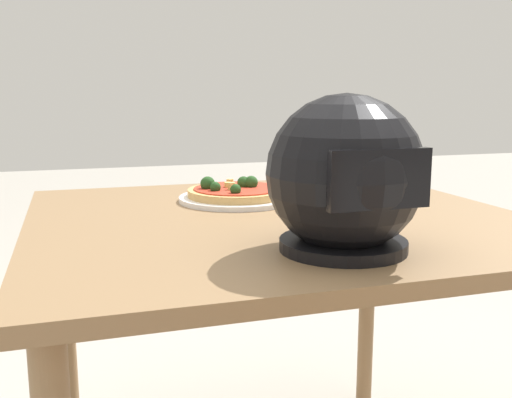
{
  "coord_description": "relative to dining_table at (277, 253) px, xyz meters",
  "views": [
    {
      "loc": [
        0.42,
        1.18,
        1.02
      ],
      "look_at": [
        0.02,
        -0.09,
        0.78
      ],
      "focal_mm": 41.01,
      "sensor_mm": 36.0,
      "label": 1
    }
  ],
  "objects": [
    {
      "name": "dining_table",
      "position": [
        0.0,
        0.0,
        0.0
      ],
      "size": [
        1.05,
        0.98,
        0.76
      ],
      "color": "olive",
      "rests_on": "ground"
    },
    {
      "name": "motorcycle_helmet",
      "position": [
        -0.01,
        0.31,
        0.21
      ],
      "size": [
        0.26,
        0.26,
        0.26
      ],
      "color": "black",
      "rests_on": "dining_table"
    },
    {
      "name": "pizza",
      "position": [
        0.04,
        -0.19,
        0.11
      ],
      "size": [
        0.24,
        0.24,
        0.05
      ],
      "color": "tan",
      "rests_on": "pizza_plate"
    },
    {
      "name": "pizza_plate",
      "position": [
        0.04,
        -0.19,
        0.09
      ],
      "size": [
        0.29,
        0.29,
        0.01
      ],
      "primitive_type": "cylinder",
      "color": "white",
      "rests_on": "dining_table"
    }
  ]
}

